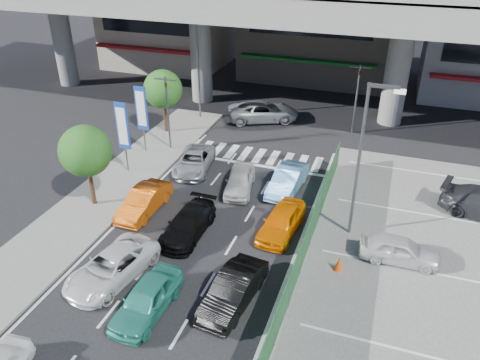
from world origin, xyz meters
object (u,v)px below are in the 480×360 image
at_px(tree_far, 163,89).
at_px(sedan_white_mid_left, 112,267).
at_px(traffic_light_right, 358,82).
at_px(sedan_black_mid, 188,224).
at_px(street_lamp_right, 364,150).
at_px(street_lamp_left, 200,60).
at_px(traffic_cone, 339,264).
at_px(traffic_light_left, 166,95).
at_px(signboard_near, 123,128).
at_px(signboard_far, 142,110).
at_px(parked_sedan_white, 400,250).
at_px(taxi_teal_mid, 147,299).
at_px(hatch_black_mid_right, 233,290).
at_px(wagon_silver_front_left, 194,161).
at_px(taxi_orange_right, 282,221).
at_px(crossing_wagon_silver, 263,111).
at_px(kei_truck_front_right, 288,180).
at_px(tree_near, 85,151).
at_px(taxi_orange_left, 144,201).
at_px(sedan_white_front_mid, 240,180).

distance_m(tree_far, sedan_white_mid_left, 16.58).
distance_m(traffic_light_right, sedan_black_mid, 17.35).
bearing_deg(traffic_light_right, street_lamp_right, -82.66).
height_order(street_lamp_right, tree_far, street_lamp_right).
height_order(street_lamp_left, traffic_cone, street_lamp_left).
relative_size(traffic_light_left, signboard_near, 1.11).
xyz_separation_m(traffic_light_left, signboard_far, (-1.40, -1.01, -0.87)).
height_order(sedan_black_mid, parked_sedan_white, parked_sedan_white).
xyz_separation_m(taxi_teal_mid, hatch_black_mid_right, (3.17, 1.65, 0.00)).
relative_size(traffic_light_left, taxi_teal_mid, 1.28).
bearing_deg(wagon_silver_front_left, taxi_teal_mid, -84.36).
bearing_deg(taxi_orange_right, crossing_wagon_silver, 115.91).
bearing_deg(taxi_teal_mid, kei_truck_front_right, 77.52).
height_order(sedan_white_mid_left, taxi_teal_mid, taxi_teal_mid).
bearing_deg(signboard_near, sedan_black_mid, -36.92).
bearing_deg(traffic_light_left, traffic_cone, -35.03).
distance_m(street_lamp_right, taxi_teal_mid, 11.79).
relative_size(taxi_orange_right, crossing_wagon_silver, 0.74).
bearing_deg(sedan_black_mid, hatch_black_mid_right, -44.64).
bearing_deg(kei_truck_front_right, traffic_light_right, 79.90).
relative_size(street_lamp_left, sedan_black_mid, 1.85).
bearing_deg(street_lamp_right, traffic_cone, -94.31).
bearing_deg(sedan_white_mid_left, traffic_light_right, 78.67).
xyz_separation_m(hatch_black_mid_right, wagon_silver_front_left, (-6.42, 10.41, -0.07)).
height_order(signboard_far, taxi_teal_mid, signboard_far).
height_order(signboard_far, kei_truck_front_right, signboard_far).
height_order(signboard_far, traffic_cone, signboard_far).
bearing_deg(tree_near, sedan_white_mid_left, -48.79).
bearing_deg(sedan_white_mid_left, tree_far, 119.24).
relative_size(taxi_orange_left, taxi_orange_right, 1.02).
bearing_deg(sedan_white_front_mid, traffic_light_right, 53.59).
distance_m(sedan_black_mid, traffic_cone, 7.73).
height_order(signboard_far, parked_sedan_white, signboard_far).
bearing_deg(sedan_black_mid, taxi_orange_right, 21.44).
relative_size(traffic_light_right, taxi_orange_right, 1.28).
bearing_deg(hatch_black_mid_right, sedan_black_mid, 141.86).
height_order(taxi_teal_mid, wagon_silver_front_left, taxi_teal_mid).
bearing_deg(kei_truck_front_right, tree_far, 158.12).
distance_m(tree_far, hatch_black_mid_right, 18.85).
height_order(sedan_black_mid, crossing_wagon_silver, crossing_wagon_silver).
xyz_separation_m(sedan_black_mid, wagon_silver_front_left, (-2.58, 6.55, -0.01)).
height_order(tree_near, taxi_orange_right, tree_near).
xyz_separation_m(tree_far, hatch_black_mid_right, (10.85, -15.18, -2.70)).
xyz_separation_m(traffic_light_left, sedan_white_front_mid, (6.44, -3.74, -3.28)).
distance_m(traffic_light_right, tree_near, 19.53).
relative_size(sedan_black_mid, sedan_white_front_mid, 1.12).
relative_size(taxi_orange_left, wagon_silver_front_left, 0.93).
bearing_deg(signboard_far, tree_far, 93.26).
xyz_separation_m(traffic_light_right, crossing_wagon_silver, (-7.06, 0.15, -3.17)).
bearing_deg(taxi_orange_right, tree_far, 145.81).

